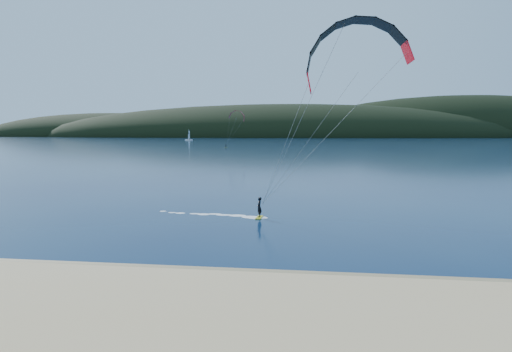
{
  "coord_description": "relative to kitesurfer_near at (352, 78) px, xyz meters",
  "views": [
    {
      "loc": [
        5.45,
        -18.22,
        7.86
      ],
      "look_at": [
        1.8,
        10.0,
        5.0
      ],
      "focal_mm": 30.5,
      "sensor_mm": 36.0,
      "label": 1
    }
  ],
  "objects": [
    {
      "name": "ground",
      "position": [
        -8.27,
        -14.65,
        -11.79
      ],
      "size": [
        1800.0,
        1800.0,
        0.0
      ],
      "primitive_type": "plane",
      "color": "#08193C",
      "rests_on": "ground"
    },
    {
      "name": "wet_sand",
      "position": [
        -8.27,
        -10.15,
        -11.74
      ],
      "size": [
        220.0,
        2.5,
        0.1
      ],
      "color": "olive",
      "rests_on": "ground"
    },
    {
      "name": "headland",
      "position": [
        -7.64,
        730.63,
        -11.79
      ],
      "size": [
        1200.0,
        310.0,
        140.0
      ],
      "color": "black",
      "rests_on": "ground"
    },
    {
      "name": "kitesurfer_near",
      "position": [
        0.0,
        0.0,
        0.0
      ],
      "size": [
        22.79,
        9.66,
        15.75
      ],
      "color": "yellow",
      "rests_on": "ground"
    },
    {
      "name": "kitesurfer_far",
      "position": [
        -41.18,
        186.58,
        3.02
      ],
      "size": [
        11.27,
        4.97,
        17.76
      ],
      "color": "yellow",
      "rests_on": "ground"
    },
    {
      "name": "sailboat",
      "position": [
        -124.25,
        387.09,
        -10.97
      ],
      "size": [
        7.86,
        4.97,
        11.03
      ],
      "color": "white",
      "rests_on": "ground"
    }
  ]
}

